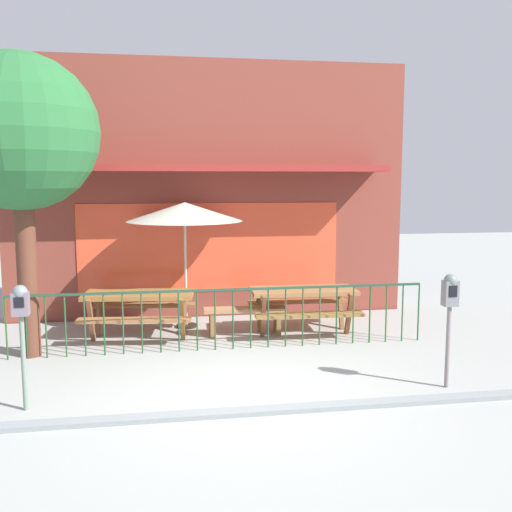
{
  "coord_description": "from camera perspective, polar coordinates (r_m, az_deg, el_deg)",
  "views": [
    {
      "loc": [
        -0.97,
        -6.79,
        2.66
      ],
      "look_at": [
        0.57,
        2.49,
        1.42
      ],
      "focal_mm": 41.09,
      "sensor_mm": 36.0,
      "label": 1
    }
  ],
  "objects": [
    {
      "name": "patio_bench",
      "position": [
        10.03,
        -1.09,
        -5.77
      ],
      "size": [
        1.41,
        0.38,
        0.48
      ],
      "color": "#9D724D",
      "rests_on": "ground"
    },
    {
      "name": "picnic_table_right",
      "position": [
        10.18,
        4.62,
        -4.11
      ],
      "size": [
        1.85,
        1.43,
        0.79
      ],
      "color": "olive",
      "rests_on": "ground"
    },
    {
      "name": "parking_meter_far",
      "position": [
        7.18,
        -21.9,
        -5.25
      ],
      "size": [
        0.18,
        0.17,
        1.47
      ],
      "color": "slate",
      "rests_on": "ground"
    },
    {
      "name": "curb_edge",
      "position": [
        6.91,
        -0.66,
        -15.11
      ],
      "size": [
        10.75,
        0.2,
        0.11
      ],
      "primitive_type": "cube",
      "color": "gray",
      "rests_on": "ground"
    },
    {
      "name": "pub_storefront",
      "position": [
        11.45,
        -4.59,
        6.42
      ],
      "size": [
        7.68,
        1.39,
        4.89
      ],
      "color": "#481C1F",
      "rests_on": "ground"
    },
    {
      "name": "patio_fence_front",
      "position": [
        9.16,
        -3.13,
        -5.1
      ],
      "size": [
        6.48,
        0.04,
        0.97
      ],
      "color": "#204230",
      "rests_on": "ground"
    },
    {
      "name": "parking_meter_near",
      "position": [
        7.8,
        18.35,
        -4.12
      ],
      "size": [
        0.18,
        0.17,
        1.48
      ],
      "color": "gray",
      "rests_on": "ground"
    },
    {
      "name": "ground",
      "position": [
        7.36,
        -1.26,
        -13.66
      ],
      "size": [
        40.0,
        40.0,
        0.0
      ],
      "primitive_type": "plane",
      "color": "#999E98"
    },
    {
      "name": "street_tree",
      "position": [
        9.26,
        -21.98,
        10.9
      ],
      "size": [
        2.27,
        2.27,
        4.46
      ],
      "color": "#583022",
      "rests_on": "ground"
    },
    {
      "name": "picnic_table_left",
      "position": [
        10.01,
        -11.33,
        -4.43
      ],
      "size": [
        1.94,
        1.56,
        0.79
      ],
      "color": "olive",
      "rests_on": "ground"
    },
    {
      "name": "patio_umbrella",
      "position": [
        10.41,
        -6.96,
        4.23
      ],
      "size": [
        2.04,
        2.04,
        2.25
      ],
      "color": "black",
      "rests_on": "ground"
    }
  ]
}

